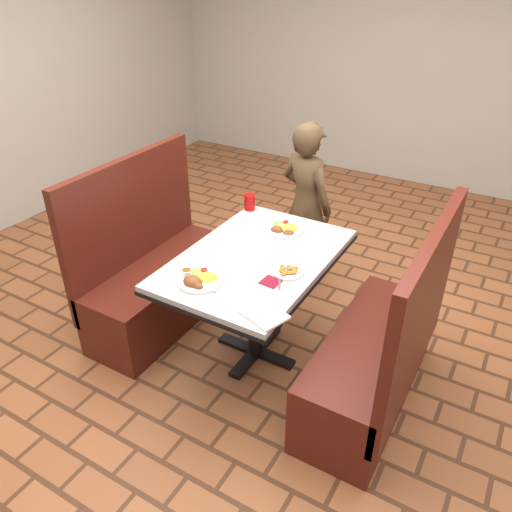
{
  "coord_description": "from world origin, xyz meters",
  "views": [
    {
      "loc": [
        1.27,
        -2.18,
        2.25
      ],
      "look_at": [
        0.0,
        0.0,
        0.75
      ],
      "focal_mm": 35.0,
      "sensor_mm": 36.0,
      "label": 1
    }
  ],
  "objects_px": {
    "near_dinner_plate": "(199,277)",
    "red_tumbler": "(250,202)",
    "booth_bench_right": "(378,357)",
    "dining_table": "(256,270)",
    "far_dinner_plate": "(284,227)",
    "diner_person": "(306,205)",
    "plantain_plate": "(288,271)",
    "booth_bench_left": "(158,278)"
  },
  "relations": [
    {
      "from": "booth_bench_left",
      "to": "red_tumbler",
      "type": "distance_m",
      "value": 0.84
    },
    {
      "from": "far_dinner_plate",
      "to": "dining_table",
      "type": "bearing_deg",
      "value": -89.2
    },
    {
      "from": "booth_bench_left",
      "to": "red_tumbler",
      "type": "height_order",
      "value": "booth_bench_left"
    },
    {
      "from": "dining_table",
      "to": "booth_bench_left",
      "type": "xyz_separation_m",
      "value": [
        -0.8,
        0.0,
        -0.32
      ]
    },
    {
      "from": "plantain_plate",
      "to": "red_tumbler",
      "type": "distance_m",
      "value": 0.85
    },
    {
      "from": "far_dinner_plate",
      "to": "red_tumbler",
      "type": "height_order",
      "value": "red_tumbler"
    },
    {
      "from": "booth_bench_right",
      "to": "near_dinner_plate",
      "type": "distance_m",
      "value": 1.1
    },
    {
      "from": "diner_person",
      "to": "plantain_plate",
      "type": "xyz_separation_m",
      "value": [
        0.4,
        -1.08,
        0.12
      ]
    },
    {
      "from": "near_dinner_plate",
      "to": "red_tumbler",
      "type": "relative_size",
      "value": 2.3
    },
    {
      "from": "booth_bench_right",
      "to": "plantain_plate",
      "type": "distance_m",
      "value": 0.7
    },
    {
      "from": "red_tumbler",
      "to": "dining_table",
      "type": "bearing_deg",
      "value": -55.7
    },
    {
      "from": "booth_bench_right",
      "to": "far_dinner_plate",
      "type": "relative_size",
      "value": 4.82
    },
    {
      "from": "dining_table",
      "to": "diner_person",
      "type": "xyz_separation_m",
      "value": [
        -0.15,
        1.01,
        -0.01
      ]
    },
    {
      "from": "dining_table",
      "to": "booth_bench_right",
      "type": "xyz_separation_m",
      "value": [
        0.8,
        0.0,
        -0.32
      ]
    },
    {
      "from": "booth_bench_right",
      "to": "near_dinner_plate",
      "type": "relative_size",
      "value": 4.68
    },
    {
      "from": "red_tumbler",
      "to": "diner_person",
      "type": "bearing_deg",
      "value": 66.43
    },
    {
      "from": "far_dinner_plate",
      "to": "red_tumbler",
      "type": "xyz_separation_m",
      "value": [
        -0.35,
        0.16,
        0.03
      ]
    },
    {
      "from": "booth_bench_left",
      "to": "far_dinner_plate",
      "type": "bearing_deg",
      "value": 24.87
    },
    {
      "from": "dining_table",
      "to": "booth_bench_left",
      "type": "relative_size",
      "value": 1.01
    },
    {
      "from": "near_dinner_plate",
      "to": "plantain_plate",
      "type": "distance_m",
      "value": 0.5
    },
    {
      "from": "booth_bench_left",
      "to": "plantain_plate",
      "type": "distance_m",
      "value": 1.13
    },
    {
      "from": "plantain_plate",
      "to": "red_tumbler",
      "type": "relative_size",
      "value": 1.57
    },
    {
      "from": "diner_person",
      "to": "red_tumbler",
      "type": "relative_size",
      "value": 11.52
    },
    {
      "from": "far_dinner_plate",
      "to": "plantain_plate",
      "type": "height_order",
      "value": "far_dinner_plate"
    },
    {
      "from": "booth_bench_left",
      "to": "near_dinner_plate",
      "type": "height_order",
      "value": "booth_bench_left"
    },
    {
      "from": "booth_bench_left",
      "to": "near_dinner_plate",
      "type": "distance_m",
      "value": 0.89
    },
    {
      "from": "booth_bench_right",
      "to": "red_tumbler",
      "type": "distance_m",
      "value": 1.36
    },
    {
      "from": "near_dinner_plate",
      "to": "diner_person",
      "type": "bearing_deg",
      "value": 90.75
    },
    {
      "from": "dining_table",
      "to": "near_dinner_plate",
      "type": "height_order",
      "value": "near_dinner_plate"
    },
    {
      "from": "far_dinner_plate",
      "to": "plantain_plate",
      "type": "distance_m",
      "value": 0.5
    },
    {
      "from": "booth_bench_left",
      "to": "red_tumbler",
      "type": "xyz_separation_m",
      "value": [
        0.44,
        0.53,
        0.48
      ]
    },
    {
      "from": "near_dinner_plate",
      "to": "far_dinner_plate",
      "type": "xyz_separation_m",
      "value": [
        0.12,
        0.76,
        -0.01
      ]
    },
    {
      "from": "diner_person",
      "to": "near_dinner_plate",
      "type": "distance_m",
      "value": 1.41
    },
    {
      "from": "dining_table",
      "to": "plantain_plate",
      "type": "distance_m",
      "value": 0.28
    },
    {
      "from": "near_dinner_plate",
      "to": "plantain_plate",
      "type": "xyz_separation_m",
      "value": [
        0.38,
        0.32,
        -0.02
      ]
    },
    {
      "from": "dining_table",
      "to": "far_dinner_plate",
      "type": "height_order",
      "value": "far_dinner_plate"
    },
    {
      "from": "booth_bench_left",
      "to": "diner_person",
      "type": "distance_m",
      "value": 1.24
    },
    {
      "from": "booth_bench_right",
      "to": "red_tumbler",
      "type": "bearing_deg",
      "value": 155.51
    },
    {
      "from": "plantain_plate",
      "to": "red_tumbler",
      "type": "xyz_separation_m",
      "value": [
        -0.61,
        0.6,
        0.04
      ]
    },
    {
      "from": "booth_bench_right",
      "to": "far_dinner_plate",
      "type": "distance_m",
      "value": 0.99
    },
    {
      "from": "diner_person",
      "to": "red_tumbler",
      "type": "distance_m",
      "value": 0.55
    },
    {
      "from": "near_dinner_plate",
      "to": "red_tumbler",
      "type": "bearing_deg",
      "value": 104.08
    }
  ]
}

